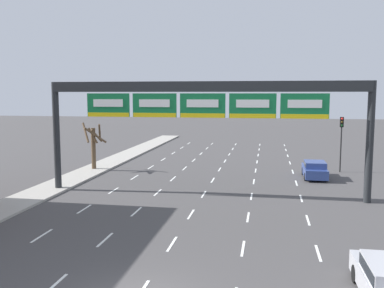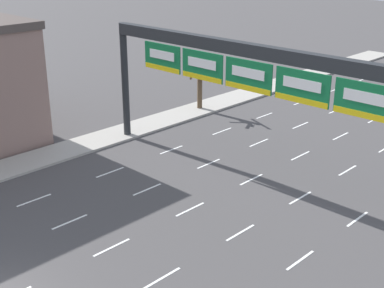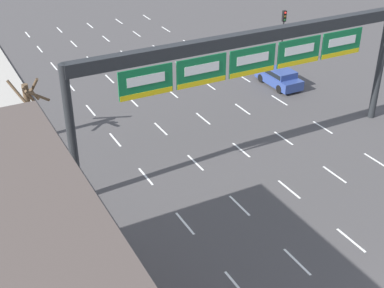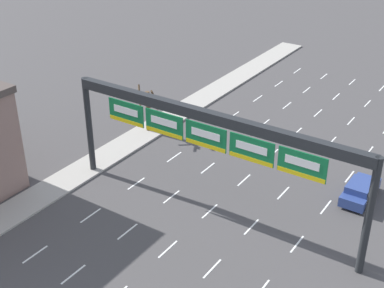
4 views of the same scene
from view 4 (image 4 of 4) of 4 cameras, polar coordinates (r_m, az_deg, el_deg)
name	(u,v)px [view 4 (image 4 of 4)]	position (r m, az deg, el deg)	size (l,w,h in m)	color
lane_dashes	(190,229)	(36.04, -0.23, -9.08)	(13.32, 67.00, 0.01)	white
sign_gantry	(208,131)	(34.21, 1.74, 1.36)	(21.87, 0.70, 7.80)	#232628
car_blue	(360,190)	(40.43, 17.49, -4.73)	(1.82, 4.21, 1.43)	navy
tree_bare_closest	(148,107)	(47.62, -4.76, 3.95)	(2.49, 2.26, 4.21)	brown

